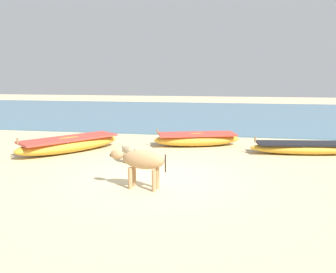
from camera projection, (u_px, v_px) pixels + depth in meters
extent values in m
plane|color=#CCB789|center=(156.00, 178.00, 9.41)|extent=(80.00, 80.00, 0.00)
cube|color=slate|center=(204.00, 113.00, 25.82)|extent=(60.00, 20.00, 0.08)
ellipsoid|color=gold|center=(197.00, 139.00, 13.77)|extent=(3.64, 2.06, 0.52)
cube|color=#CC3F33|center=(197.00, 134.00, 13.74)|extent=(3.24, 1.91, 0.07)
cube|color=olive|center=(191.00, 136.00, 13.72)|extent=(0.38, 0.90, 0.04)
cylinder|color=olive|center=(157.00, 131.00, 13.52)|extent=(0.06, 0.06, 0.20)
ellipsoid|color=gold|center=(309.00, 148.00, 12.31)|extent=(4.30, 1.45, 0.43)
cube|color=black|center=(309.00, 143.00, 12.27)|extent=(3.79, 1.36, 0.07)
cube|color=olive|center=(300.00, 145.00, 12.30)|extent=(0.22, 0.75, 0.04)
cylinder|color=olive|center=(255.00, 139.00, 12.33)|extent=(0.06, 0.06, 0.20)
ellipsoid|color=gold|center=(70.00, 145.00, 12.65)|extent=(3.33, 3.88, 0.55)
cube|color=#CC3F33|center=(69.00, 138.00, 12.61)|extent=(3.02, 3.49, 0.07)
cube|color=olive|center=(62.00, 142.00, 12.43)|extent=(0.84, 0.68, 0.04)
cylinder|color=olive|center=(17.00, 141.00, 11.36)|extent=(0.06, 0.06, 0.20)
ellipsoid|color=tan|center=(143.00, 160.00, 8.41)|extent=(1.14, 0.58, 0.47)
ellipsoid|color=tan|center=(117.00, 154.00, 8.62)|extent=(0.38, 0.26, 0.26)
sphere|color=#2D2119|center=(111.00, 155.00, 8.68)|extent=(0.11, 0.11, 0.10)
cylinder|color=tan|center=(130.00, 178.00, 8.48)|extent=(0.11, 0.11, 0.54)
cylinder|color=tan|center=(134.00, 176.00, 8.70)|extent=(0.11, 0.11, 0.54)
cylinder|color=tan|center=(154.00, 181.00, 8.28)|extent=(0.11, 0.11, 0.54)
cylinder|color=tan|center=(157.00, 178.00, 8.50)|extent=(0.11, 0.11, 0.54)
cylinder|color=#2D2119|center=(165.00, 163.00, 8.24)|extent=(0.04, 0.04, 0.44)
ellipsoid|color=tan|center=(128.00, 150.00, 10.97)|extent=(0.65, 0.58, 0.27)
ellipsoid|color=tan|center=(136.00, 151.00, 10.65)|extent=(0.24, 0.22, 0.15)
sphere|color=#2D2119|center=(138.00, 152.00, 10.59)|extent=(0.08, 0.08, 0.06)
cylinder|color=tan|center=(134.00, 159.00, 10.92)|extent=(0.06, 0.06, 0.31)
cylinder|color=tan|center=(130.00, 160.00, 10.83)|extent=(0.06, 0.06, 0.31)
cylinder|color=tan|center=(127.00, 157.00, 11.19)|extent=(0.06, 0.06, 0.31)
cylinder|color=tan|center=(124.00, 158.00, 11.10)|extent=(0.06, 0.06, 0.31)
cylinder|color=#2D2119|center=(123.00, 150.00, 11.21)|extent=(0.02, 0.02, 0.26)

